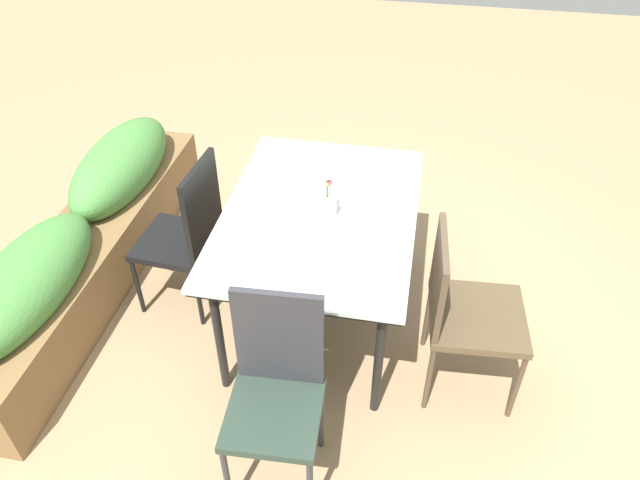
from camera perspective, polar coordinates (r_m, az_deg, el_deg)
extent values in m
plane|color=#9E7F5B|center=(3.63, 0.86, -7.80)|extent=(12.00, 12.00, 0.00)
cube|color=#B2C6C1|center=(3.15, 0.00, 2.56)|extent=(1.40, 1.01, 0.03)
cube|color=black|center=(3.17, 0.00, 2.18)|extent=(1.37, 0.99, 0.02)
cylinder|color=black|center=(2.96, 5.60, -11.38)|extent=(0.05, 0.05, 0.76)
cylinder|color=black|center=(3.83, 7.61, 2.44)|extent=(0.05, 0.05, 0.76)
cylinder|color=black|center=(3.08, -9.58, -9.11)|extent=(0.05, 0.05, 0.76)
cylinder|color=black|center=(3.93, -4.14, 3.77)|extent=(0.05, 0.05, 0.76)
cube|color=#27382D|center=(2.65, -4.44, -16.27)|extent=(0.42, 0.42, 0.04)
cube|color=#2D2D33|center=(2.54, -3.93, -9.34)|extent=(0.05, 0.38, 0.53)
cylinder|color=#2D2D33|center=(2.80, -8.84, -21.57)|extent=(0.03, 0.03, 0.47)
cylinder|color=#2D2D33|center=(2.93, 0.12, -16.50)|extent=(0.03, 0.03, 0.47)
cylinder|color=#2D2D33|center=(2.98, -7.04, -15.61)|extent=(0.03, 0.03, 0.47)
cube|color=brown|center=(3.10, 14.75, -7.07)|extent=(0.50, 0.50, 0.04)
cube|color=#4C3D2D|center=(2.90, 11.24, -3.58)|extent=(0.45, 0.06, 0.45)
cylinder|color=#4C3D2D|center=(3.46, 17.34, -7.51)|extent=(0.03, 0.03, 0.47)
cylinder|color=#4C3D2D|center=(3.18, 18.24, -13.12)|extent=(0.03, 0.03, 0.47)
cylinder|color=#4C3D2D|center=(3.39, 10.19, -7.10)|extent=(0.03, 0.03, 0.47)
cylinder|color=#4C3D2D|center=(3.11, 10.33, -12.82)|extent=(0.03, 0.03, 0.47)
cube|color=black|center=(3.60, -13.50, -0.17)|extent=(0.46, 0.46, 0.04)
cube|color=black|center=(3.35, -11.14, 2.96)|extent=(0.41, 0.06, 0.54)
cylinder|color=black|center=(3.70, -16.98, -4.19)|extent=(0.03, 0.03, 0.42)
cylinder|color=black|center=(3.94, -14.35, -0.45)|extent=(0.03, 0.03, 0.42)
cylinder|color=black|center=(3.54, -11.47, -5.41)|extent=(0.03, 0.03, 0.42)
cylinder|color=black|center=(3.79, -9.11, -1.43)|extent=(0.03, 0.03, 0.42)
cylinder|color=silver|center=(3.08, 0.91, 3.27)|extent=(0.08, 0.08, 0.12)
cylinder|color=#47843D|center=(3.04, 0.88, 4.51)|extent=(0.00, 0.01, 0.12)
sphere|color=#DB4C56|center=(3.00, 0.89, 5.48)|extent=(0.03, 0.03, 0.03)
cylinder|color=#47843D|center=(3.02, 0.64, 4.72)|extent=(0.01, 0.00, 0.17)
sphere|color=white|center=(2.97, 0.65, 6.06)|extent=(0.04, 0.04, 0.04)
cylinder|color=#47843D|center=(3.04, 0.71, 4.48)|extent=(0.00, 0.00, 0.12)
sphere|color=#EFCC4C|center=(3.01, 0.72, 5.42)|extent=(0.03, 0.03, 0.03)
cube|color=brown|center=(4.02, -20.92, -1.46)|extent=(2.52, 0.48, 0.40)
ellipsoid|color=#47843D|center=(3.50, -26.19, -3.69)|extent=(1.14, 0.43, 0.36)
ellipsoid|color=#47843D|center=(4.23, -18.45, 6.77)|extent=(1.14, 0.43, 0.40)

